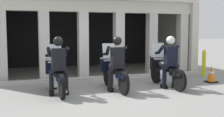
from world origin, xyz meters
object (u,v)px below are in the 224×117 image
(motorcycle_right, at_px, (165,70))
(motorcycle_left, at_px, (57,75))
(motorcycle_center, at_px, (114,73))
(police_officer_left, at_px, (58,61))
(traffic_cone_flank, at_px, (211,74))
(bollard_kerbside, at_px, (204,63))
(police_officer_center, at_px, (117,59))
(police_officer_right, at_px, (170,57))

(motorcycle_right, bearing_deg, motorcycle_left, -173.20)
(motorcycle_left, height_order, motorcycle_center, same)
(police_officer_left, bearing_deg, motorcycle_center, 10.23)
(traffic_cone_flank, xyz_separation_m, bollard_kerbside, (0.70, 1.34, 0.21))
(police_officer_center, bearing_deg, motorcycle_right, 14.75)
(motorcycle_right, bearing_deg, police_officer_left, -168.32)
(traffic_cone_flank, distance_m, bollard_kerbside, 1.53)
(motorcycle_left, xyz_separation_m, traffic_cone_flank, (5.15, -0.07, -0.21))
(motorcycle_center, relative_size, traffic_cone_flank, 3.46)
(police_officer_right, xyz_separation_m, bollard_kerbside, (2.52, 1.72, -0.44))
(traffic_cone_flank, bearing_deg, motorcycle_left, 179.22)
(motorcycle_left, relative_size, motorcycle_right, 1.00)
(police_officer_right, height_order, bollard_kerbside, police_officer_right)
(motorcycle_left, distance_m, police_officer_left, 0.52)
(motorcycle_center, xyz_separation_m, traffic_cone_flank, (3.49, -0.01, -0.21))
(police_officer_right, xyz_separation_m, traffic_cone_flank, (1.82, 0.37, -0.65))
(motorcycle_left, relative_size, motorcycle_center, 1.00)
(police_officer_right, distance_m, traffic_cone_flank, 1.97)
(motorcycle_center, height_order, police_officer_right, police_officer_right)
(motorcycle_center, bearing_deg, bollard_kerbside, 26.17)
(police_officer_center, distance_m, police_officer_right, 1.67)
(bollard_kerbside, bearing_deg, police_officer_right, -145.77)
(motorcycle_right, xyz_separation_m, bollard_kerbside, (2.52, 1.43, -0.00))
(motorcycle_center, relative_size, motorcycle_right, 1.00)
(motorcycle_center, relative_size, bollard_kerbside, 2.03)
(motorcycle_right, height_order, bollard_kerbside, motorcycle_right)
(motorcycle_right, bearing_deg, traffic_cone_flank, 12.32)
(motorcycle_left, distance_m, bollard_kerbside, 5.99)
(motorcycle_left, bearing_deg, motorcycle_right, -0.24)
(motorcycle_left, xyz_separation_m, motorcycle_center, (1.67, -0.06, 0.00))
(police_officer_center, height_order, police_officer_right, same)
(police_officer_right, bearing_deg, motorcycle_center, 176.50)
(motorcycle_left, xyz_separation_m, motorcycle_right, (3.33, -0.16, 0.00))
(police_officer_left, bearing_deg, motorcycle_right, 4.63)
(motorcycle_left, height_order, motorcycle_right, same)
(police_officer_left, distance_m, motorcycle_center, 1.74)
(police_officer_left, relative_size, traffic_cone_flank, 2.69)
(motorcycle_right, distance_m, bollard_kerbside, 2.90)
(motorcycle_left, bearing_deg, bollard_kerbside, 14.77)
(police_officer_left, height_order, motorcycle_right, police_officer_left)
(motorcycle_center, distance_m, motorcycle_right, 1.67)
(police_officer_left, xyz_separation_m, police_officer_center, (1.67, -0.06, 0.00))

